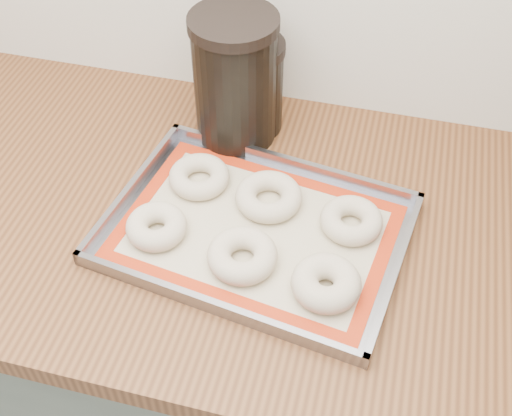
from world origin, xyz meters
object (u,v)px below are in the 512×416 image
(bagel_back_right, at_px, (351,220))
(bagel_back_mid, at_px, (269,197))
(canister_left, at_px, (235,80))
(canister_mid, at_px, (252,86))
(bagel_front_right, at_px, (326,283))
(bagel_back_left, at_px, (199,177))
(bagel_front_left, at_px, (156,226))
(baking_tray, at_px, (256,231))
(bagel_front_mid, at_px, (242,256))

(bagel_back_right, bearing_deg, bagel_back_mid, 172.56)
(canister_left, bearing_deg, canister_mid, 53.37)
(bagel_back_mid, xyz_separation_m, canister_left, (-0.10, 0.16, 0.10))
(bagel_front_right, xyz_separation_m, bagel_back_left, (-0.25, 0.17, -0.00))
(bagel_back_right, height_order, canister_mid, canister_mid)
(bagel_front_left, relative_size, bagel_front_right, 0.94)
(bagel_back_left, xyz_separation_m, bagel_back_right, (0.26, -0.04, 0.00))
(baking_tray, relative_size, canister_mid, 2.83)
(baking_tray, xyz_separation_m, bagel_front_left, (-0.15, -0.04, 0.02))
(bagel_back_right, distance_m, canister_left, 0.32)
(bagel_front_mid, relative_size, bagel_back_left, 1.04)
(bagel_front_right, distance_m, canister_left, 0.40)
(bagel_back_right, bearing_deg, canister_mid, 135.69)
(baking_tray, height_order, bagel_front_left, bagel_front_left)
(bagel_front_left, relative_size, bagel_back_left, 0.94)
(bagel_back_left, distance_m, canister_mid, 0.20)
(bagel_front_right, relative_size, canister_left, 0.43)
(bagel_back_left, bearing_deg, canister_mid, 75.26)
(bagel_back_left, height_order, canister_left, canister_left)
(bagel_front_mid, distance_m, bagel_front_right, 0.13)
(bagel_back_mid, bearing_deg, bagel_front_right, -51.16)
(baking_tray, bearing_deg, bagel_back_mid, 85.54)
(bagel_front_mid, height_order, bagel_back_left, bagel_front_mid)
(baking_tray, xyz_separation_m, bagel_back_left, (-0.12, 0.08, 0.01))
(bagel_front_right, bearing_deg, bagel_back_right, 82.64)
(bagel_front_mid, height_order, bagel_back_mid, bagel_front_mid)
(bagel_front_mid, relative_size, canister_left, 0.44)
(baking_tray, height_order, canister_mid, canister_mid)
(bagel_front_right, height_order, canister_left, canister_left)
(canister_left, xyz_separation_m, canister_mid, (0.02, 0.03, -0.03))
(canister_mid, bearing_deg, canister_left, -126.63)
(baking_tray, height_order, bagel_front_mid, bagel_front_mid)
(bagel_front_left, xyz_separation_m, bagel_front_mid, (0.15, -0.02, 0.00))
(baking_tray, relative_size, bagel_front_mid, 4.73)
(baking_tray, bearing_deg, bagel_back_right, 17.83)
(bagel_back_left, distance_m, bagel_back_mid, 0.13)
(bagel_back_mid, relative_size, canister_mid, 0.62)
(bagel_front_mid, bearing_deg, bagel_back_left, 128.00)
(bagel_front_right, height_order, canister_mid, canister_mid)
(canister_mid, bearing_deg, bagel_front_left, -104.28)
(bagel_back_left, relative_size, bagel_back_right, 1.04)
(bagel_back_left, bearing_deg, bagel_front_left, -103.63)
(canister_left, bearing_deg, bagel_front_right, -54.82)
(canister_left, bearing_deg, bagel_back_right, -37.30)
(bagel_front_left, xyz_separation_m, bagel_back_left, (0.03, 0.12, -0.00))
(bagel_back_right, height_order, canister_left, canister_left)
(bagel_front_mid, relative_size, canister_mid, 0.60)
(bagel_front_mid, xyz_separation_m, canister_mid, (-0.07, 0.32, 0.07))
(bagel_front_right, bearing_deg, bagel_back_mid, 128.84)
(bagel_front_mid, bearing_deg, bagel_front_right, -8.89)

